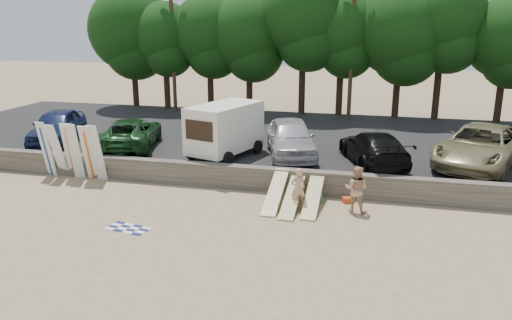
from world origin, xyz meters
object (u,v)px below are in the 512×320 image
(car_4, at_px, (481,146))
(beachgoer_b, at_px, (356,189))
(box_trailer, at_px, (225,128))
(car_1, at_px, (131,133))
(cooler, at_px, (317,198))
(car_0, at_px, (57,126))
(car_3, at_px, (374,148))
(beachgoer_a, at_px, (298,188))
(car_2, at_px, (291,138))

(car_4, xyz_separation_m, beachgoer_b, (-5.06, -5.14, -0.69))
(box_trailer, xyz_separation_m, beachgoer_b, (6.27, -3.92, -1.20))
(car_1, xyz_separation_m, cooler, (9.84, -3.73, -1.28))
(car_0, distance_m, cooler, 14.62)
(car_1, distance_m, beachgoer_b, 12.20)
(box_trailer, height_order, car_0, box_trailer)
(car_3, distance_m, car_4, 4.63)
(car_1, relative_size, beachgoer_a, 3.33)
(car_2, bearing_deg, car_3, -23.51)
(car_0, bearing_deg, beachgoer_a, -36.91)
(car_3, bearing_deg, beachgoer_b, 63.12)
(box_trailer, bearing_deg, car_2, 34.01)
(car_2, relative_size, car_4, 0.81)
(box_trailer, bearing_deg, car_4, 23.77)
(car_0, xyz_separation_m, car_1, (4.21, -0.06, -0.12))
(car_3, height_order, beachgoer_b, car_3)
(car_0, distance_m, car_2, 12.27)
(car_1, bearing_deg, beachgoer_b, 143.12)
(box_trailer, xyz_separation_m, car_3, (6.78, 0.39, -0.65))
(car_0, relative_size, car_3, 1.01)
(beachgoer_b, bearing_deg, car_2, -44.12)
(beachgoer_a, bearing_deg, beachgoer_b, 151.75)
(car_1, xyz_separation_m, beachgoer_b, (11.37, -4.40, -0.55))
(car_0, distance_m, car_4, 20.66)
(car_2, distance_m, car_4, 8.39)
(car_2, bearing_deg, car_1, 166.40)
(beachgoer_a, height_order, beachgoer_b, beachgoer_b)
(car_0, relative_size, beachgoer_b, 2.85)
(box_trailer, xyz_separation_m, car_0, (-9.31, 0.54, -0.52))
(box_trailer, height_order, car_4, box_trailer)
(car_4, relative_size, beachgoer_b, 3.57)
(car_0, height_order, car_4, car_4)
(car_0, xyz_separation_m, cooler, (14.05, -3.78, -1.40))
(car_3, xyz_separation_m, cooler, (-2.04, -3.63, -1.27))
(car_4, bearing_deg, car_1, -154.68)
(car_1, bearing_deg, box_trailer, 158.85)
(car_3, xyz_separation_m, beachgoer_a, (-2.65, -4.50, -0.63))
(car_0, relative_size, car_2, 0.99)
(car_4, bearing_deg, car_0, -155.35)
(beachgoer_b, bearing_deg, car_4, -123.42)
(car_1, xyz_separation_m, beachgoer_a, (9.23, -4.60, -0.64))
(car_3, relative_size, car_4, 0.79)
(car_1, relative_size, cooler, 14.06)
(box_trailer, distance_m, beachgoer_b, 7.49)
(beachgoer_b, distance_m, cooler, 1.82)
(car_1, bearing_deg, car_0, -16.45)
(box_trailer, distance_m, car_2, 3.12)
(car_0, bearing_deg, beachgoer_b, -33.79)
(car_1, distance_m, beachgoer_a, 10.33)
(cooler, bearing_deg, beachgoer_a, -116.81)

